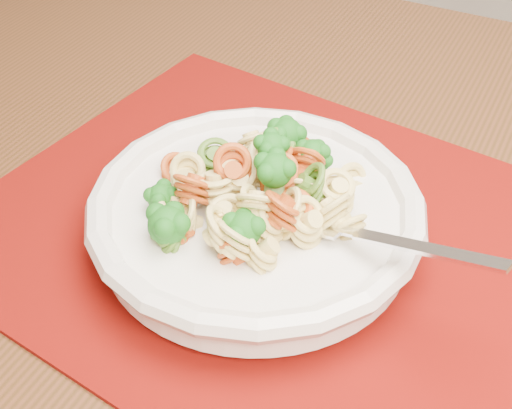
% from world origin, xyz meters
% --- Properties ---
extents(dining_table, '(1.38, 1.01, 0.73)m').
position_xyz_m(dining_table, '(-0.44, 0.49, 0.62)').
color(dining_table, '#502916').
rests_on(dining_table, ground).
extents(placemat, '(0.58, 0.51, 0.00)m').
position_xyz_m(placemat, '(-0.39, 0.42, 0.73)').
color(placemat, '#630A04').
rests_on(placemat, dining_table).
extents(pasta_bowl, '(0.25, 0.25, 0.05)m').
position_xyz_m(pasta_bowl, '(-0.42, 0.41, 0.76)').
color(pasta_bowl, silver).
rests_on(pasta_bowl, placemat).
extents(pasta_broccoli_heap, '(0.22, 0.22, 0.06)m').
position_xyz_m(pasta_broccoli_heap, '(-0.42, 0.41, 0.78)').
color(pasta_broccoli_heap, '#D7CA6A').
rests_on(pasta_broccoli_heap, pasta_bowl).
extents(fork, '(0.18, 0.10, 0.08)m').
position_xyz_m(fork, '(-0.36, 0.40, 0.78)').
color(fork, silver).
rests_on(fork, pasta_bowl).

